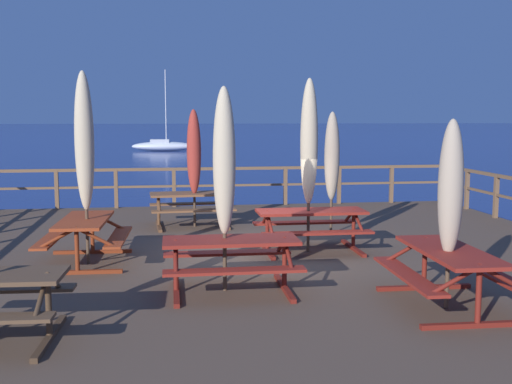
% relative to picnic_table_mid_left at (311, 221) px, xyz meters
% --- Properties ---
extents(ground_plane, '(600.00, 600.00, 0.00)m').
position_rel_picnic_table_mid_left_xyz_m(ground_plane, '(-0.89, 0.06, -1.34)').
color(ground_plane, navy).
extents(wooden_deck, '(12.83, 12.41, 0.78)m').
position_rel_picnic_table_mid_left_xyz_m(wooden_deck, '(-0.89, 0.06, -0.95)').
color(wooden_deck, brown).
rests_on(wooden_deck, ground).
extents(railing_waterside_far, '(12.63, 0.10, 1.09)m').
position_rel_picnic_table_mid_left_xyz_m(railing_waterside_far, '(-0.89, 6.11, 0.18)').
color(railing_waterside_far, brown).
rests_on(railing_waterside_far, wooden_deck).
extents(picnic_table_mid_left, '(2.00, 1.40, 0.78)m').
position_rel_picnic_table_mid_left_xyz_m(picnic_table_mid_left, '(0.00, 0.00, 0.00)').
color(picnic_table_mid_left, maroon).
rests_on(picnic_table_mid_left, wooden_deck).
extents(picnic_table_mid_centre, '(1.44, 2.04, 0.78)m').
position_rel_picnic_table_mid_left_xyz_m(picnic_table_mid_centre, '(1.01, -3.61, 0.00)').
color(picnic_table_mid_centre, maroon).
rests_on(picnic_table_mid_centre, wooden_deck).
extents(picnic_table_front_right, '(1.93, 1.51, 0.78)m').
position_rel_picnic_table_mid_left_xyz_m(picnic_table_front_right, '(-2.09, 2.97, -0.00)').
color(picnic_table_front_right, brown).
rests_on(picnic_table_front_right, wooden_deck).
extents(picnic_table_mid_right, '(1.47, 1.93, 0.78)m').
position_rel_picnic_table_mid_left_xyz_m(picnic_table_mid_right, '(-4.02, -0.41, -0.00)').
color(picnic_table_mid_right, '#993819').
rests_on(picnic_table_mid_right, wooden_deck).
extents(picnic_table_back_right, '(1.92, 1.41, 0.78)m').
position_rel_picnic_table_mid_left_xyz_m(picnic_table_back_right, '(-1.74, -2.51, -0.00)').
color(picnic_table_back_right, maroon).
rests_on(picnic_table_back_right, wooden_deck).
extents(patio_umbrella_short_back, '(0.32, 0.32, 3.17)m').
position_rel_picnic_table_mid_left_xyz_m(patio_umbrella_short_back, '(-0.07, -0.07, 1.46)').
color(patio_umbrella_short_back, '#4C3828').
rests_on(patio_umbrella_short_back, wooden_deck).
extents(patio_umbrella_tall_back_left, '(0.32, 0.32, 2.46)m').
position_rel_picnic_table_mid_left_xyz_m(patio_umbrella_tall_back_left, '(0.96, -3.67, 1.00)').
color(patio_umbrella_tall_back_left, '#4C3828').
rests_on(patio_umbrella_tall_back_left, wooden_deck).
extents(patio_umbrella_tall_front, '(0.32, 0.32, 2.65)m').
position_rel_picnic_table_mid_left_xyz_m(patio_umbrella_tall_front, '(-2.02, 2.92, 1.13)').
color(patio_umbrella_tall_front, '#4C3828').
rests_on(patio_umbrella_tall_front, wooden_deck).
extents(patio_umbrella_tall_back_right, '(0.32, 0.32, 3.24)m').
position_rel_picnic_table_mid_left_xyz_m(patio_umbrella_tall_back_right, '(-3.98, -0.44, 1.50)').
color(patio_umbrella_tall_back_right, '#4C3828').
rests_on(patio_umbrella_tall_back_right, wooden_deck).
extents(patio_umbrella_short_mid, '(0.32, 0.32, 2.91)m').
position_rel_picnic_table_mid_left_xyz_m(patio_umbrella_short_mid, '(-1.82, -2.43, 1.29)').
color(patio_umbrella_short_mid, '#4C3828').
rests_on(patio_umbrella_short_mid, wooden_deck).
extents(patio_umbrella_short_front, '(0.32, 0.32, 2.59)m').
position_rel_picnic_table_mid_left_xyz_m(patio_umbrella_short_front, '(0.81, 1.58, 1.09)').
color(patio_umbrella_short_front, '#4C3828').
rests_on(patio_umbrella_short_front, wooden_deck).
extents(sailboat_distant, '(6.12, 2.16, 7.72)m').
position_rel_picnic_table_mid_left_xyz_m(sailboat_distant, '(-3.05, 49.48, -0.83)').
color(sailboat_distant, silver).
rests_on(sailboat_distant, ground).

